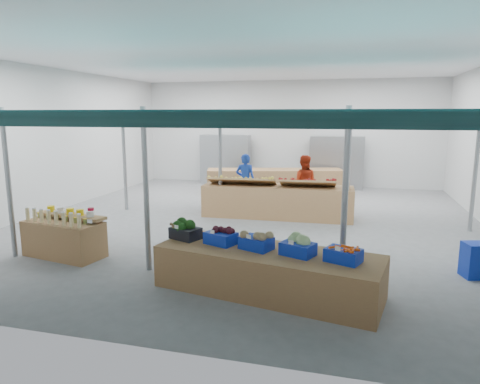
{
  "coord_description": "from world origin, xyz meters",
  "views": [
    {
      "loc": [
        2.58,
        -10.93,
        2.87
      ],
      "look_at": [
        0.13,
        -1.6,
        1.1
      ],
      "focal_mm": 32.0,
      "sensor_mm": 36.0,
      "label": 1
    }
  ],
  "objects": [
    {
      "name": "floor",
      "position": [
        0.0,
        0.0,
        0.0
      ],
      "size": [
        13.0,
        13.0,
        0.0
      ],
      "primitive_type": "plane",
      "color": "slate",
      "rests_on": "ground"
    },
    {
      "name": "hall",
      "position": [
        0.0,
        1.44,
        2.65
      ],
      "size": [
        13.0,
        13.0,
        13.0
      ],
      "color": "silver",
      "rests_on": "ground"
    },
    {
      "name": "pole_grid",
      "position": [
        0.75,
        -1.75,
        1.81
      ],
      "size": [
        10.0,
        4.6,
        3.0
      ],
      "color": "gray",
      "rests_on": "floor"
    },
    {
      "name": "awnings",
      "position": [
        0.75,
        -1.75,
        2.78
      ],
      "size": [
        9.5,
        7.08,
        0.3
      ],
      "color": "#0B2C2F",
      "rests_on": "pole_grid"
    },
    {
      "name": "back_shelving_left",
      "position": [
        -2.5,
        6.0,
        1.0
      ],
      "size": [
        2.0,
        0.5,
        2.0
      ],
      "primitive_type": "cube",
      "color": "#B23F33",
      "rests_on": "floor"
    },
    {
      "name": "back_shelving_right",
      "position": [
        2.0,
        6.0,
        1.0
      ],
      "size": [
        2.0,
        0.5,
        2.0
      ],
      "primitive_type": "cube",
      "color": "#B23F33",
      "rests_on": "floor"
    },
    {
      "name": "bottle_shelf",
      "position": [
        -3.01,
        -3.69,
        0.41
      ],
      "size": [
        1.75,
        1.27,
        1.01
      ],
      "rotation": [
        0.0,
        0.0,
        -0.18
      ],
      "color": "olive",
      "rests_on": "floor"
    },
    {
      "name": "veg_counter",
      "position": [
        1.34,
        -4.44,
        0.35
      ],
      "size": [
        3.78,
        1.87,
        0.7
      ],
      "primitive_type": "cube",
      "rotation": [
        0.0,
        0.0,
        -0.19
      ],
      "color": "olive",
      "rests_on": "floor"
    },
    {
      "name": "fruit_counter",
      "position": [
        0.6,
        0.71,
        0.45
      ],
      "size": [
        4.2,
        1.15,
        0.89
      ],
      "primitive_type": "cube",
      "rotation": [
        0.0,
        0.0,
        0.04
      ],
      "color": "olive",
      "rests_on": "floor"
    },
    {
      "name": "far_counter",
      "position": [
        -0.13,
        4.37,
        0.44
      ],
      "size": [
        4.98,
        2.24,
        0.88
      ],
      "primitive_type": "cube",
      "rotation": [
        0.0,
        0.0,
        0.27
      ],
      "color": "olive",
      "rests_on": "floor"
    },
    {
      "name": "crate_stack",
      "position": [
        4.84,
        -2.85,
        0.31
      ],
      "size": [
        0.6,
        0.5,
        0.63
      ],
      "primitive_type": "cube",
      "rotation": [
        0.0,
        0.0,
        0.28
      ],
      "color": "#102CAD",
      "rests_on": "floor"
    },
    {
      "name": "vendor_left",
      "position": [
        -0.6,
        1.81,
        0.83
      ],
      "size": [
        0.62,
        0.42,
        1.67
      ],
      "primitive_type": "imported",
      "rotation": [
        0.0,
        0.0,
        3.18
      ],
      "color": "#1A3BAA",
      "rests_on": "floor"
    },
    {
      "name": "vendor_right",
      "position": [
        1.2,
        1.81,
        0.83
      ],
      "size": [
        0.83,
        0.66,
        1.67
      ],
      "primitive_type": "imported",
      "rotation": [
        0.0,
        0.0,
        3.18
      ],
      "color": "red",
      "rests_on": "floor"
    },
    {
      "name": "crate_broccoli",
      "position": [
        -0.19,
        -4.15,
        0.86
      ],
      "size": [
        0.59,
        0.51,
        0.35
      ],
      "rotation": [
        0.0,
        0.0,
        -0.38
      ],
      "color": "black",
      "rests_on": "veg_counter"
    },
    {
      "name": "crate_beets",
      "position": [
        0.5,
        -4.28,
        0.84
      ],
      "size": [
        0.59,
        0.51,
        0.29
      ],
      "rotation": [
        0.0,
        0.0,
        -0.38
      ],
      "color": "#102CAD",
      "rests_on": "veg_counter"
    },
    {
      "name": "crate_celeriac",
      "position": [
        1.14,
        -4.4,
        0.85
      ],
      "size": [
        0.59,
        0.51,
        0.31
      ],
      "rotation": [
        0.0,
        0.0,
        -0.38
      ],
      "color": "#102CAD",
      "rests_on": "veg_counter"
    },
    {
      "name": "crate_cabbage",
      "position": [
        1.83,
        -4.54,
        0.86
      ],
      "size": [
        0.59,
        0.51,
        0.35
      ],
      "rotation": [
        0.0,
        0.0,
        -0.38
      ],
      "color": "#102CAD",
      "rests_on": "veg_counter"
    },
    {
      "name": "crate_carrots",
      "position": [
        2.52,
        -4.67,
        0.82
      ],
      "size": [
        0.59,
        0.51,
        0.29
      ],
      "rotation": [
        0.0,
        0.0,
        -0.38
      ],
      "color": "#102CAD",
      "rests_on": "veg_counter"
    },
    {
      "name": "sparrow",
      "position": [
        -0.37,
        -4.24,
        0.95
      ],
      "size": [
        0.12,
        0.09,
        0.11
      ],
      "rotation": [
        0.0,
        0.0,
        -0.38
      ],
      "color": "brown",
      "rests_on": "crate_broccoli"
    },
    {
      "name": "pole_ribbon",
      "position": [
        -2.14,
        -4.05,
        1.08
      ],
      "size": [
        0.12,
        0.12,
        0.28
      ],
      "color": "red",
      "rests_on": "pole_grid"
    },
    {
      "name": "apple_heap_yellow",
      "position": [
        -0.39,
        0.58,
        1.06
      ],
      "size": [
        1.95,
        0.84,
        0.27
      ],
      "rotation": [
        0.0,
        0.0,
        0.08
      ],
      "color": "#997247",
      "rests_on": "fruit_counter"
    },
    {
      "name": "apple_heap_red",
      "position": [
        1.45,
        0.65,
        1.06
      ],
      "size": [
        1.55,
        0.81,
        0.27
      ],
      "rotation": [
        0.0,
        0.0,
        0.08
      ],
      "color": "#997247",
      "rests_on": "fruit_counter"
    },
    {
      "name": "pineapple",
      "position": [
        2.49,
        0.69,
        1.07
      ],
      "size": [
        0.14,
        0.14,
        0.39
      ],
      "rotation": [
        0.0,
        0.0,
        0.08
      ],
      "color": "#8C6019",
      "rests_on": "fruit_counter"
    }
  ]
}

